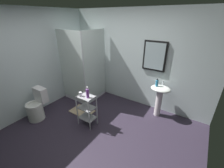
{
  "coord_description": "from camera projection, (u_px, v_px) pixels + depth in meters",
  "views": [
    {
      "loc": [
        1.65,
        -1.65,
        2.3
      ],
      "look_at": [
        0.1,
        0.71,
        0.97
      ],
      "focal_mm": 23.23,
      "sensor_mm": 36.0,
      "label": 1
    }
  ],
  "objects": [
    {
      "name": "sink_faucet",
      "position": [
        163.0,
        83.0,
        3.45
      ],
      "size": [
        0.03,
        0.03,
        0.1
      ],
      "primitive_type": "cylinder",
      "color": "silver",
      "rests_on": "pedestal_sink"
    },
    {
      "name": "shower_stall",
      "position": [
        85.0,
        83.0,
        4.36
      ],
      "size": [
        0.92,
        0.92,
        2.0
      ],
      "color": "white",
      "rests_on": "ground_plane"
    },
    {
      "name": "storage_cart",
      "position": [
        87.0,
        108.0,
        3.23
      ],
      "size": [
        0.38,
        0.28,
        0.74
      ],
      "color": "silver",
      "rests_on": "ground_plane"
    },
    {
      "name": "toilet",
      "position": [
        37.0,
        107.0,
        3.49
      ],
      "size": [
        0.37,
        0.49,
        0.76
      ],
      "color": "white",
      "rests_on": "ground_plane"
    },
    {
      "name": "hand_soap_bottle",
      "position": [
        157.0,
        83.0,
        3.37
      ],
      "size": [
        0.06,
        0.06,
        0.18
      ],
      "color": "#389ED1",
      "rests_on": "pedestal_sink"
    },
    {
      "name": "wall_left",
      "position": [
        27.0,
        65.0,
        3.44
      ],
      "size": [
        0.1,
        4.2,
        2.5
      ],
      "primitive_type": "cube",
      "color": "silver",
      "rests_on": "ground_plane"
    },
    {
      "name": "wall_back",
      "position": [
        132.0,
        59.0,
        3.91
      ],
      "size": [
        4.2,
        0.14,
        2.5
      ],
      "color": "silver",
      "rests_on": "ground_plane"
    },
    {
      "name": "bath_mat",
      "position": [
        82.0,
        111.0,
        3.85
      ],
      "size": [
        0.6,
        0.4,
        0.02
      ],
      "primitive_type": "cube",
      "color": "tan",
      "rests_on": "ground_plane"
    },
    {
      "name": "ground_plane",
      "position": [
        90.0,
        137.0,
        3.05
      ],
      "size": [
        4.2,
        4.2,
        0.02
      ],
      "primitive_type": "cube",
      "color": "#2D2534"
    },
    {
      "name": "pedestal_sink",
      "position": [
        160.0,
        95.0,
        3.48
      ],
      "size": [
        0.46,
        0.37,
        0.81
      ],
      "color": "white",
      "rests_on": "ground_plane"
    },
    {
      "name": "rinse_cup",
      "position": [
        80.0,
        94.0,
        3.09
      ],
      "size": [
        0.06,
        0.06,
        0.1
      ],
      "primitive_type": "cylinder",
      "color": "silver",
      "rests_on": "storage_cart"
    },
    {
      "name": "conditioner_bottle_purple",
      "position": [
        88.0,
        93.0,
        3.01
      ],
      "size": [
        0.06,
        0.06,
        0.25
      ],
      "color": "purple",
      "rests_on": "storage_cart"
    }
  ]
}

